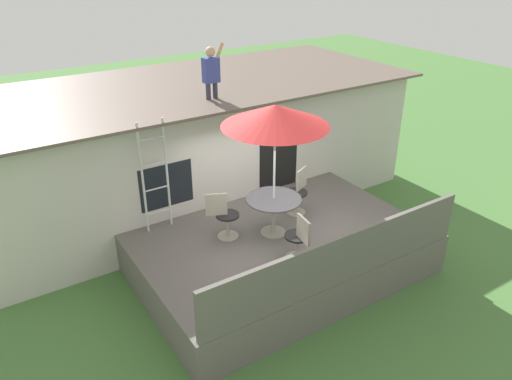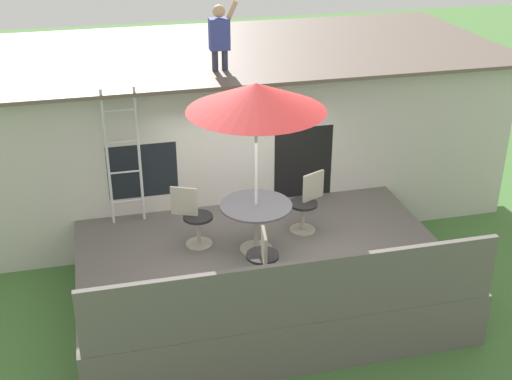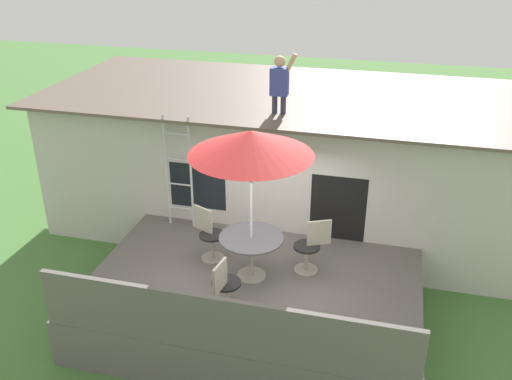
{
  "view_description": "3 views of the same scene",
  "coord_description": "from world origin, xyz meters",
  "px_view_note": "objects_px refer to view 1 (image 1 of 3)",
  "views": [
    {
      "loc": [
        -4.71,
        -6.57,
        5.8
      ],
      "look_at": [
        0.05,
        0.84,
        1.35
      ],
      "focal_mm": 34.56,
      "sensor_mm": 36.0,
      "label": 1
    },
    {
      "loc": [
        -2.15,
        -8.34,
        5.96
      ],
      "look_at": [
        0.12,
        0.81,
        1.39
      ],
      "focal_mm": 47.67,
      "sensor_mm": 36.0,
      "label": 2
    },
    {
      "loc": [
        1.93,
        -7.41,
        6.11
      ],
      "look_at": [
        -0.28,
        1.15,
        1.83
      ],
      "focal_mm": 39.34,
      "sensor_mm": 36.0,
      "label": 3
    }
  ],
  "objects_px": {
    "patio_umbrella": "(275,115)",
    "patio_chair_right": "(298,192)",
    "patio_table": "(274,206)",
    "person_figure": "(211,69)",
    "patio_chair_near": "(299,238)",
    "step_ladder": "(155,177)",
    "patio_chair_left": "(224,216)"
  },
  "relations": [
    {
      "from": "step_ladder",
      "to": "patio_chair_left",
      "type": "xyz_separation_m",
      "value": [
        0.89,
        -0.97,
        -0.64
      ]
    },
    {
      "from": "patio_umbrella",
      "to": "step_ladder",
      "type": "distance_m",
      "value": 2.54
    },
    {
      "from": "patio_umbrella",
      "to": "patio_chair_near",
      "type": "xyz_separation_m",
      "value": [
        -0.15,
        -0.99,
        -1.89
      ]
    },
    {
      "from": "patio_chair_left",
      "to": "patio_chair_near",
      "type": "relative_size",
      "value": 1.0
    },
    {
      "from": "step_ladder",
      "to": "patio_chair_left",
      "type": "relative_size",
      "value": 2.39
    },
    {
      "from": "patio_chair_left",
      "to": "patio_chair_near",
      "type": "height_order",
      "value": "same"
    },
    {
      "from": "patio_umbrella",
      "to": "patio_chair_left",
      "type": "xyz_separation_m",
      "value": [
        -0.86,
        0.39,
        -1.89
      ]
    },
    {
      "from": "patio_umbrella",
      "to": "patio_chair_right",
      "type": "xyz_separation_m",
      "value": [
        0.91,
        0.43,
        -1.89
      ]
    },
    {
      "from": "patio_table",
      "to": "step_ladder",
      "type": "height_order",
      "value": "step_ladder"
    },
    {
      "from": "step_ladder",
      "to": "person_figure",
      "type": "bearing_deg",
      "value": 26.2
    },
    {
      "from": "patio_chair_right",
      "to": "patio_chair_near",
      "type": "distance_m",
      "value": 1.77
    },
    {
      "from": "patio_table",
      "to": "person_figure",
      "type": "height_order",
      "value": "person_figure"
    },
    {
      "from": "patio_umbrella",
      "to": "patio_table",
      "type": "bearing_deg",
      "value": 135.0
    },
    {
      "from": "patio_umbrella",
      "to": "step_ladder",
      "type": "xyz_separation_m",
      "value": [
        -1.75,
        1.36,
        -1.25
      ]
    },
    {
      "from": "patio_chair_right",
      "to": "patio_table",
      "type": "bearing_deg",
      "value": 0.0
    },
    {
      "from": "patio_table",
      "to": "patio_umbrella",
      "type": "bearing_deg",
      "value": -45.0
    },
    {
      "from": "person_figure",
      "to": "patio_chair_right",
      "type": "relative_size",
      "value": 1.21
    },
    {
      "from": "person_figure",
      "to": "patio_chair_right",
      "type": "height_order",
      "value": "person_figure"
    },
    {
      "from": "patio_chair_left",
      "to": "patio_chair_right",
      "type": "xyz_separation_m",
      "value": [
        1.76,
        0.04,
        0.0
      ]
    },
    {
      "from": "patio_umbrella",
      "to": "patio_chair_left",
      "type": "height_order",
      "value": "patio_umbrella"
    },
    {
      "from": "step_ladder",
      "to": "patio_chair_left",
      "type": "bearing_deg",
      "value": -47.24
    },
    {
      "from": "step_ladder",
      "to": "patio_chair_left",
      "type": "distance_m",
      "value": 1.46
    },
    {
      "from": "patio_table",
      "to": "person_figure",
      "type": "xyz_separation_m",
      "value": [
        -0.05,
        2.19,
        2.13
      ]
    },
    {
      "from": "person_figure",
      "to": "patio_chair_left",
      "type": "xyz_separation_m",
      "value": [
        -0.81,
        -1.8,
        -2.26
      ]
    },
    {
      "from": "patio_table",
      "to": "patio_chair_right",
      "type": "distance_m",
      "value": 1.01
    },
    {
      "from": "patio_umbrella",
      "to": "patio_chair_left",
      "type": "bearing_deg",
      "value": 155.46
    },
    {
      "from": "step_ladder",
      "to": "patio_chair_left",
      "type": "height_order",
      "value": "step_ladder"
    },
    {
      "from": "patio_table",
      "to": "patio_umbrella",
      "type": "xyz_separation_m",
      "value": [
        0.0,
        -0.0,
        1.76
      ]
    },
    {
      "from": "patio_umbrella",
      "to": "person_figure",
      "type": "distance_m",
      "value": 2.23
    },
    {
      "from": "patio_table",
      "to": "patio_chair_left",
      "type": "bearing_deg",
      "value": 155.46
    },
    {
      "from": "patio_table",
      "to": "patio_chair_right",
      "type": "xyz_separation_m",
      "value": [
        0.91,
        0.43,
        -0.13
      ]
    },
    {
      "from": "patio_umbrella",
      "to": "person_figure",
      "type": "height_order",
      "value": "person_figure"
    }
  ]
}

